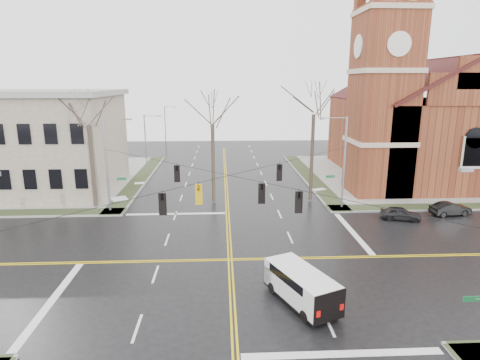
{
  "coord_description": "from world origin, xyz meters",
  "views": [
    {
      "loc": [
        -0.55,
        -26.51,
        12.35
      ],
      "look_at": [
        0.99,
        6.0,
        4.4
      ],
      "focal_mm": 30.0,
      "sensor_mm": 36.0,
      "label": 1
    }
  ],
  "objects_px": {
    "parked_car_b": "(450,209)",
    "streetlight_north_b": "(166,126)",
    "cargo_van": "(299,283)",
    "tree_nw_far": "(88,119)",
    "streetlight_north_a": "(147,142)",
    "signal_pole_ne": "(343,160)",
    "church": "(416,113)",
    "tree_ne": "(314,108)",
    "signal_pole_nw": "(108,162)",
    "parked_car_a": "(400,213)",
    "tree_nw_near": "(212,119)"
  },
  "relations": [
    {
      "from": "streetlight_north_b",
      "to": "signal_pole_nw",
      "type": "bearing_deg",
      "value": -91.05
    },
    {
      "from": "streetlight_north_b",
      "to": "tree_nw_near",
      "type": "distance_m",
      "value": 35.35
    },
    {
      "from": "streetlight_north_a",
      "to": "signal_pole_ne",
      "type": "bearing_deg",
      "value": -36.9
    },
    {
      "from": "parked_car_b",
      "to": "tree_nw_near",
      "type": "bearing_deg",
      "value": 69.72
    },
    {
      "from": "tree_nw_far",
      "to": "tree_ne",
      "type": "relative_size",
      "value": 0.91
    },
    {
      "from": "streetlight_north_b",
      "to": "parked_car_a",
      "type": "xyz_separation_m",
      "value": [
        26.53,
        -40.16,
        -3.86
      ]
    },
    {
      "from": "church",
      "to": "cargo_van",
      "type": "xyz_separation_m",
      "value": [
        -20.93,
        -30.59,
        -7.27
      ]
    },
    {
      "from": "signal_pole_ne",
      "to": "church",
      "type": "bearing_deg",
      "value": 44.66
    },
    {
      "from": "cargo_van",
      "to": "tree_nw_far",
      "type": "xyz_separation_m",
      "value": [
        -17.11,
        18.7,
        7.72
      ]
    },
    {
      "from": "streetlight_north_b",
      "to": "tree_ne",
      "type": "relative_size",
      "value": 0.59
    },
    {
      "from": "streetlight_north_a",
      "to": "streetlight_north_b",
      "type": "distance_m",
      "value": 20.0
    },
    {
      "from": "parked_car_b",
      "to": "streetlight_north_b",
      "type": "bearing_deg",
      "value": 32.0
    },
    {
      "from": "signal_pole_nw",
      "to": "tree_ne",
      "type": "bearing_deg",
      "value": 7.51
    },
    {
      "from": "signal_pole_nw",
      "to": "parked_car_a",
      "type": "distance_m",
      "value": 27.78
    },
    {
      "from": "cargo_van",
      "to": "parked_car_b",
      "type": "height_order",
      "value": "cargo_van"
    },
    {
      "from": "streetlight_north_a",
      "to": "tree_ne",
      "type": "xyz_separation_m",
      "value": [
        19.54,
        -13.84,
        5.31
      ]
    },
    {
      "from": "tree_ne",
      "to": "parked_car_b",
      "type": "bearing_deg",
      "value": -23.11
    },
    {
      "from": "parked_car_a",
      "to": "parked_car_b",
      "type": "distance_m",
      "value": 5.45
    },
    {
      "from": "streetlight_north_a",
      "to": "tree_ne",
      "type": "bearing_deg",
      "value": -35.31
    },
    {
      "from": "parked_car_b",
      "to": "tree_nw_far",
      "type": "height_order",
      "value": "tree_nw_far"
    },
    {
      "from": "cargo_van",
      "to": "streetlight_north_a",
      "type": "bearing_deg",
      "value": 89.75
    },
    {
      "from": "tree_nw_far",
      "to": "parked_car_b",
      "type": "bearing_deg",
      "value": -6.6
    },
    {
      "from": "church",
      "to": "streetlight_north_b",
      "type": "bearing_deg",
      "value": 146.75
    },
    {
      "from": "church",
      "to": "tree_ne",
      "type": "bearing_deg",
      "value": -146.23
    },
    {
      "from": "parked_car_a",
      "to": "tree_ne",
      "type": "bearing_deg",
      "value": 64.21
    },
    {
      "from": "parked_car_b",
      "to": "tree_nw_near",
      "type": "xyz_separation_m",
      "value": [
        -22.62,
        5.26,
        8.14
      ]
    },
    {
      "from": "streetlight_north_a",
      "to": "parked_car_b",
      "type": "xyz_separation_m",
      "value": [
        31.88,
        -19.1,
        -3.84
      ]
    },
    {
      "from": "church",
      "to": "streetlight_north_a",
      "type": "relative_size",
      "value": 3.44
    },
    {
      "from": "tree_ne",
      "to": "church",
      "type": "bearing_deg",
      "value": 33.77
    },
    {
      "from": "cargo_van",
      "to": "tree_ne",
      "type": "distance_m",
      "value": 22.33
    },
    {
      "from": "tree_ne",
      "to": "signal_pole_nw",
      "type": "bearing_deg",
      "value": -172.49
    },
    {
      "from": "signal_pole_ne",
      "to": "streetlight_north_a",
      "type": "bearing_deg",
      "value": 143.1
    },
    {
      "from": "signal_pole_ne",
      "to": "signal_pole_nw",
      "type": "height_order",
      "value": "same"
    },
    {
      "from": "streetlight_north_a",
      "to": "tree_ne",
      "type": "distance_m",
      "value": 24.52
    },
    {
      "from": "parked_car_a",
      "to": "tree_nw_far",
      "type": "bearing_deg",
      "value": 96.5
    },
    {
      "from": "church",
      "to": "tree_nw_far",
      "type": "distance_m",
      "value": 39.86
    },
    {
      "from": "church",
      "to": "parked_car_a",
      "type": "distance_m",
      "value": 20.67
    },
    {
      "from": "parked_car_a",
      "to": "parked_car_b",
      "type": "bearing_deg",
      "value": -62.5
    },
    {
      "from": "church",
      "to": "streetlight_north_b",
      "type": "relative_size",
      "value": 3.44
    },
    {
      "from": "signal_pole_nw",
      "to": "tree_nw_far",
      "type": "bearing_deg",
      "value": 144.6
    },
    {
      "from": "signal_pole_ne",
      "to": "parked_car_b",
      "type": "xyz_separation_m",
      "value": [
        9.9,
        -2.6,
        -4.32
      ]
    },
    {
      "from": "cargo_van",
      "to": "signal_pole_ne",
      "type": "bearing_deg",
      "value": 43.15
    },
    {
      "from": "streetlight_north_b",
      "to": "cargo_van",
      "type": "height_order",
      "value": "streetlight_north_b"
    },
    {
      "from": "signal_pole_nw",
      "to": "cargo_van",
      "type": "relative_size",
      "value": 1.64
    },
    {
      "from": "tree_nw_near",
      "to": "streetlight_north_a",
      "type": "bearing_deg",
      "value": 123.77
    },
    {
      "from": "signal_pole_ne",
      "to": "streetlight_north_b",
      "type": "relative_size",
      "value": 1.12
    },
    {
      "from": "tree_nw_near",
      "to": "tree_ne",
      "type": "height_order",
      "value": "tree_ne"
    },
    {
      "from": "church",
      "to": "signal_pole_ne",
      "type": "relative_size",
      "value": 3.06
    },
    {
      "from": "signal_pole_ne",
      "to": "parked_car_b",
      "type": "relative_size",
      "value": 2.37
    },
    {
      "from": "parked_car_a",
      "to": "signal_pole_ne",
      "type": "bearing_deg",
      "value": 67.54
    }
  ]
}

